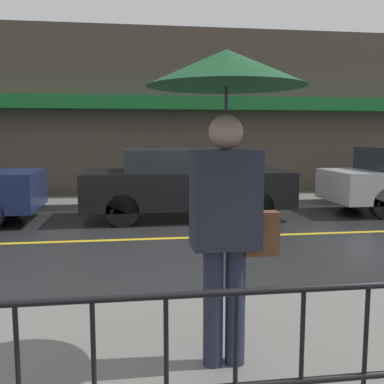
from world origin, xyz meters
name	(u,v)px	position (x,y,z in m)	size (l,w,h in m)	color
ground_plane	(188,238)	(0.00, 0.00, 0.00)	(80.00, 80.00, 0.00)	#262628
sidewalk_near	(267,363)	(0.00, -4.46, 0.07)	(28.00, 2.56, 0.15)	slate
sidewalk_far	(167,201)	(0.00, 3.98, 0.07)	(28.00, 1.60, 0.15)	slate
lane_marking	(188,238)	(0.00, 0.00, 0.00)	(25.20, 0.12, 0.01)	gold
building_storefront	(164,114)	(0.00, 4.90, 2.34)	(28.00, 0.85, 4.63)	#4C4238
railing_foreground	(334,347)	(0.00, -5.48, 0.70)	(12.00, 0.04, 0.88)	black
pedestrian	(227,122)	(-0.35, -4.55, 1.83)	(1.05, 1.05, 2.15)	#23283D
car_black	(184,183)	(0.19, 1.91, 0.75)	(4.31, 1.80, 1.47)	black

